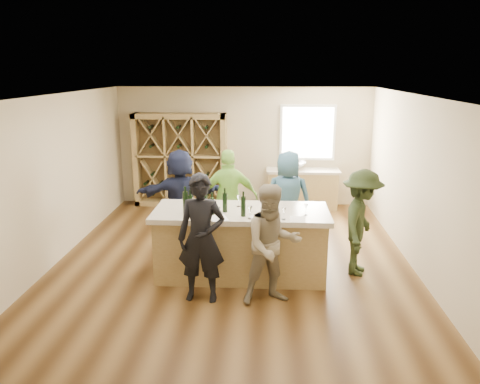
# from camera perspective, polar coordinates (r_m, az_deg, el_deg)

# --- Properties ---
(floor) EXTENTS (6.00, 7.00, 0.10)m
(floor) POSITION_cam_1_polar(r_m,az_deg,el_deg) (8.25, -0.78, -8.43)
(floor) COLOR brown
(floor) RESTS_ON ground
(ceiling) EXTENTS (6.00, 7.00, 0.10)m
(ceiling) POSITION_cam_1_polar(r_m,az_deg,el_deg) (7.59, -0.86, 12.12)
(ceiling) COLOR white
(ceiling) RESTS_ON ground
(wall_back) EXTENTS (6.00, 0.10, 2.80)m
(wall_back) POSITION_cam_1_polar(r_m,az_deg,el_deg) (11.27, 0.49, 5.60)
(wall_back) COLOR #C1B08C
(wall_back) RESTS_ON ground
(wall_front) EXTENTS (6.00, 0.10, 2.80)m
(wall_front) POSITION_cam_1_polar(r_m,az_deg,el_deg) (4.44, -4.17, -9.29)
(wall_front) COLOR #C1B08C
(wall_front) RESTS_ON ground
(wall_left) EXTENTS (0.10, 7.00, 2.80)m
(wall_left) POSITION_cam_1_polar(r_m,az_deg,el_deg) (8.57, -21.62, 1.59)
(wall_left) COLOR #C1B08C
(wall_left) RESTS_ON ground
(wall_right) EXTENTS (0.10, 7.00, 2.80)m
(wall_right) POSITION_cam_1_polar(r_m,az_deg,el_deg) (8.17, 21.05, 1.03)
(wall_right) COLOR #C1B08C
(wall_right) RESTS_ON ground
(window_frame) EXTENTS (1.30, 0.06, 1.30)m
(window_frame) POSITION_cam_1_polar(r_m,az_deg,el_deg) (11.17, 8.24, 7.18)
(window_frame) COLOR white
(window_frame) RESTS_ON wall_back
(window_pane) EXTENTS (1.18, 0.01, 1.18)m
(window_pane) POSITION_cam_1_polar(r_m,az_deg,el_deg) (11.13, 8.26, 7.15)
(window_pane) COLOR white
(window_pane) RESTS_ON wall_back
(wine_rack) EXTENTS (2.20, 0.45, 2.20)m
(wine_rack) POSITION_cam_1_polar(r_m,az_deg,el_deg) (11.23, -7.28, 3.89)
(wine_rack) COLOR #9C7F4A
(wine_rack) RESTS_ON floor
(back_counter_base) EXTENTS (1.60, 0.58, 0.86)m
(back_counter_base) POSITION_cam_1_polar(r_m,az_deg,el_deg) (11.15, 7.59, 0.27)
(back_counter_base) COLOR #9C7F4A
(back_counter_base) RESTS_ON floor
(back_counter_top) EXTENTS (1.70, 0.62, 0.06)m
(back_counter_top) POSITION_cam_1_polar(r_m,az_deg,el_deg) (11.04, 7.67, 2.58)
(back_counter_top) COLOR #C0B49D
(back_counter_top) RESTS_ON back_counter_base
(sink) EXTENTS (0.54, 0.54, 0.19)m
(sink) POSITION_cam_1_polar(r_m,az_deg,el_deg) (11.00, 6.65, 3.22)
(sink) COLOR silver
(sink) RESTS_ON back_counter_top
(faucet) EXTENTS (0.02, 0.02, 0.30)m
(faucet) POSITION_cam_1_polar(r_m,az_deg,el_deg) (11.17, 6.61, 3.70)
(faucet) COLOR silver
(faucet) RESTS_ON back_counter_top
(tasting_counter_base) EXTENTS (2.60, 1.00, 1.00)m
(tasting_counter_base) POSITION_cam_1_polar(r_m,az_deg,el_deg) (7.45, 0.13, -6.50)
(tasting_counter_base) COLOR #9C7F4A
(tasting_counter_base) RESTS_ON floor
(tasting_counter_top) EXTENTS (2.72, 1.12, 0.08)m
(tasting_counter_top) POSITION_cam_1_polar(r_m,az_deg,el_deg) (7.27, 0.13, -2.53)
(tasting_counter_top) COLOR #C0B49D
(tasting_counter_top) RESTS_ON tasting_counter_base
(wine_bottle_a) EXTENTS (0.10, 0.10, 0.33)m
(wine_bottle_a) POSITION_cam_1_polar(r_m,az_deg,el_deg) (7.14, -6.66, -1.24)
(wine_bottle_a) COLOR black
(wine_bottle_a) RESTS_ON tasting_counter_top
(wine_bottle_b) EXTENTS (0.08, 0.08, 0.29)m
(wine_bottle_b) POSITION_cam_1_polar(r_m,az_deg,el_deg) (7.09, -6.06, -1.51)
(wine_bottle_b) COLOR black
(wine_bottle_b) RESTS_ON tasting_counter_top
(wine_bottle_c) EXTENTS (0.09, 0.09, 0.34)m
(wine_bottle_c) POSITION_cam_1_polar(r_m,az_deg,el_deg) (7.16, -4.32, -1.11)
(wine_bottle_c) COLOR black
(wine_bottle_c) RESTS_ON tasting_counter_top
(wine_bottle_d) EXTENTS (0.09, 0.09, 0.27)m
(wine_bottle_d) POSITION_cam_1_polar(r_m,az_deg,el_deg) (7.01, -3.42, -1.74)
(wine_bottle_d) COLOR black
(wine_bottle_d) RESTS_ON tasting_counter_top
(wine_bottle_e) EXTENTS (0.08, 0.08, 0.30)m
(wine_bottle_e) POSITION_cam_1_polar(r_m,az_deg,el_deg) (7.13, -1.85, -1.30)
(wine_bottle_e) COLOR black
(wine_bottle_e) RESTS_ON tasting_counter_top
(wine_glass_a) EXTENTS (0.08, 0.08, 0.17)m
(wine_glass_a) POSITION_cam_1_polar(r_m,az_deg,el_deg) (6.83, -2.66, -2.61)
(wine_glass_a) COLOR white
(wine_glass_a) RESTS_ON tasting_counter_top
(wine_glass_b) EXTENTS (0.09, 0.09, 0.20)m
(wine_glass_b) POSITION_cam_1_polar(r_m,az_deg,el_deg) (6.82, 1.20, -2.50)
(wine_glass_b) COLOR white
(wine_glass_b) RESTS_ON tasting_counter_top
(wine_glass_c) EXTENTS (0.07, 0.07, 0.17)m
(wine_glass_c) POSITION_cam_1_polar(r_m,az_deg,el_deg) (6.81, 5.39, -2.69)
(wine_glass_c) COLOR white
(wine_glass_c) RESTS_ON tasting_counter_top
(wine_glass_d) EXTENTS (0.07, 0.07, 0.17)m
(wine_glass_d) POSITION_cam_1_polar(r_m,az_deg,el_deg) (7.04, 4.01, -2.12)
(wine_glass_d) COLOR white
(wine_glass_d) RESTS_ON tasting_counter_top
(wine_glass_e) EXTENTS (0.08, 0.08, 0.17)m
(wine_glass_e) POSITION_cam_1_polar(r_m,az_deg,el_deg) (7.05, 8.04, -2.18)
(wine_glass_e) COLOR white
(wine_glass_e) RESTS_ON tasting_counter_top
(tasting_menu_a) EXTENTS (0.33, 0.39, 0.00)m
(tasting_menu_a) POSITION_cam_1_polar(r_m,az_deg,el_deg) (6.89, -2.62, -3.16)
(tasting_menu_a) COLOR white
(tasting_menu_a) RESTS_ON tasting_counter_top
(tasting_menu_b) EXTENTS (0.32, 0.38, 0.00)m
(tasting_menu_b) POSITION_cam_1_polar(r_m,az_deg,el_deg) (6.87, 2.29, -3.23)
(tasting_menu_b) COLOR white
(tasting_menu_b) RESTS_ON tasting_counter_top
(tasting_menu_c) EXTENTS (0.24, 0.31, 0.00)m
(tasting_menu_c) POSITION_cam_1_polar(r_m,az_deg,el_deg) (6.88, 7.04, -3.31)
(tasting_menu_c) COLOR white
(tasting_menu_c) RESTS_ON tasting_counter_top
(person_near_left) EXTENTS (0.70, 0.53, 1.84)m
(person_near_left) POSITION_cam_1_polar(r_m,az_deg,el_deg) (6.56, -4.72, -5.67)
(person_near_left) COLOR black
(person_near_left) RESTS_ON floor
(person_near_right) EXTENTS (0.93, 0.68, 1.71)m
(person_near_right) POSITION_cam_1_polar(r_m,az_deg,el_deg) (6.49, 3.98, -6.45)
(person_near_right) COLOR gray
(person_near_right) RESTS_ON floor
(person_server) EXTENTS (0.84, 1.21, 1.71)m
(person_server) POSITION_cam_1_polar(r_m,az_deg,el_deg) (7.63, 14.55, -3.64)
(person_server) COLOR #263319
(person_server) RESTS_ON floor
(person_far_mid) EXTENTS (1.11, 0.65, 1.80)m
(person_far_mid) POSITION_cam_1_polar(r_m,az_deg,el_deg) (8.60, -1.32, -0.73)
(person_far_mid) COLOR #8CC64C
(person_far_mid) RESTS_ON floor
(person_far_right) EXTENTS (0.91, 0.64, 1.77)m
(person_far_right) POSITION_cam_1_polar(r_m,az_deg,el_deg) (8.68, 5.84, -0.78)
(person_far_right) COLOR #335972
(person_far_right) RESTS_ON floor
(person_far_left) EXTENTS (1.75, 0.92, 1.79)m
(person_far_left) POSITION_cam_1_polar(r_m,az_deg,el_deg) (8.84, -7.25, -0.47)
(person_far_left) COLOR #191E38
(person_far_left) RESTS_ON floor
(wine_bottle_f) EXTENTS (0.07, 0.07, 0.30)m
(wine_bottle_f) POSITION_cam_1_polar(r_m,az_deg,el_deg) (6.93, 0.41, -1.78)
(wine_bottle_f) COLOR black
(wine_bottle_f) RESTS_ON tasting_counter_top
(wine_glass_f) EXTENTS (0.07, 0.07, 0.18)m
(wine_glass_f) POSITION_cam_1_polar(r_m,az_deg,el_deg) (7.43, -0.17, -1.11)
(wine_glass_f) COLOR white
(wine_glass_f) RESTS_ON tasting_counter_top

